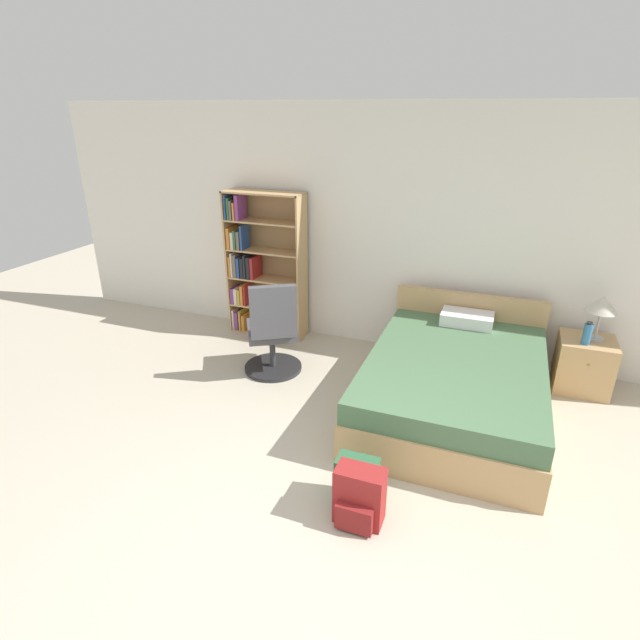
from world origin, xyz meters
The scene contains 10 objects.
ground_plane centered at (0.00, 0.00, 0.00)m, with size 14.00×14.00×0.00m, color #BCB29E.
wall_back centered at (0.00, 3.23, 1.30)m, with size 9.00×0.06×2.60m.
bookshelf centered at (-1.89, 3.03, 0.84)m, with size 0.92×0.31×1.68m.
bed centered at (0.52, 2.09, 0.27)m, with size 1.49×2.10×0.78m.
office_chair centered at (-1.27, 2.11, 0.43)m, with size 0.68×0.72×1.01m.
nightstand centered at (1.63, 2.90, 0.26)m, with size 0.49×0.48×0.52m.
table_lamp centered at (1.68, 2.92, 0.86)m, with size 0.27×0.27×0.43m.
water_bottle centered at (1.59, 2.78, 0.63)m, with size 0.08×0.08×0.22m.
backpack_red centered at (0.11, 0.51, 0.19)m, with size 0.32×0.24×0.40m.
backpack_green centered at (0.05, 0.67, 0.16)m, with size 0.28×0.22×0.34m.
Camera 1 is at (0.77, -1.94, 2.52)m, focal length 28.00 mm.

